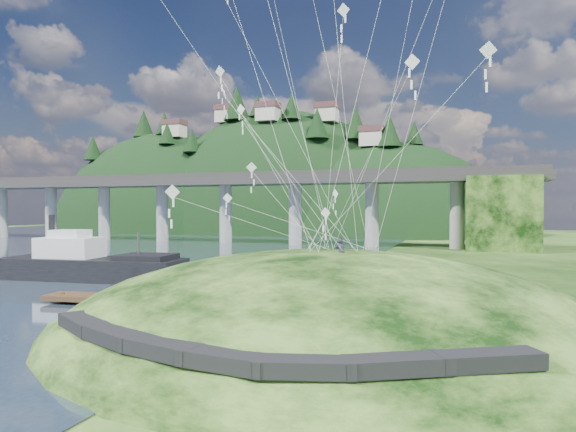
% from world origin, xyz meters
% --- Properties ---
extents(ground, '(320.00, 320.00, 0.00)m').
position_xyz_m(ground, '(0.00, 0.00, 0.00)').
color(ground, black).
rests_on(ground, ground).
extents(grass_hill, '(36.00, 32.00, 13.00)m').
position_xyz_m(grass_hill, '(8.00, 2.00, -1.50)').
color(grass_hill, black).
rests_on(grass_hill, ground).
extents(footpath, '(22.29, 5.84, 0.83)m').
position_xyz_m(footpath, '(7.46, -9.74, 2.08)').
color(footpath, black).
rests_on(footpath, ground).
extents(bridge, '(160.00, 11.00, 15.00)m').
position_xyz_m(bridge, '(-26.46, 70.07, 9.70)').
color(bridge, '#2D2B2B').
rests_on(bridge, ground).
extents(far_ridge, '(153.00, 70.00, 94.50)m').
position_xyz_m(far_ridge, '(-43.58, 122.17, -7.44)').
color(far_ridge, black).
rests_on(far_ridge, ground).
extents(work_barge, '(19.93, 7.20, 6.83)m').
position_xyz_m(work_barge, '(-21.29, 15.65, 1.71)').
color(work_barge, black).
rests_on(work_barge, ground).
extents(wooden_dock, '(15.89, 4.44, 1.12)m').
position_xyz_m(wooden_dock, '(-7.86, 5.43, 0.49)').
color(wooden_dock, '#392617').
rests_on(wooden_dock, ground).
extents(kite_flyers, '(1.62, 4.19, 1.70)m').
position_xyz_m(kite_flyers, '(8.27, 3.75, 5.70)').
color(kite_flyers, '#282A35').
rests_on(kite_flyers, ground).
extents(kite_swarm, '(19.99, 16.15, 21.53)m').
position_xyz_m(kite_swarm, '(6.24, 2.08, 17.97)').
color(kite_swarm, white).
rests_on(kite_swarm, ground).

